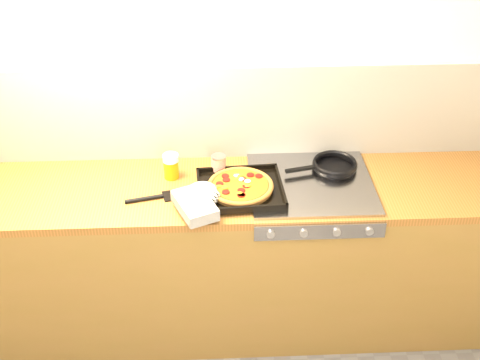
{
  "coord_description": "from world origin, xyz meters",
  "views": [
    {
      "loc": [
        -0.01,
        -1.32,
        2.56
      ],
      "look_at": [
        0.1,
        1.08,
        0.95
      ],
      "focal_mm": 45.0,
      "sensor_mm": 36.0,
      "label": 1
    }
  ],
  "objects_px": {
    "frying_pan": "(334,165)",
    "pizza_on_tray": "(228,191)",
    "juice_glass": "(171,166)",
    "tomato_can": "(219,165)"
  },
  "relations": [
    {
      "from": "pizza_on_tray",
      "to": "frying_pan",
      "type": "bearing_deg",
      "value": 21.62
    },
    {
      "from": "frying_pan",
      "to": "juice_glass",
      "type": "xyz_separation_m",
      "value": [
        -0.82,
        -0.02,
        0.03
      ]
    },
    {
      "from": "pizza_on_tray",
      "to": "juice_glass",
      "type": "xyz_separation_m",
      "value": [
        -0.27,
        0.2,
        0.02
      ]
    },
    {
      "from": "juice_glass",
      "to": "tomato_can",
      "type": "bearing_deg",
      "value": 5.18
    },
    {
      "from": "frying_pan",
      "to": "pizza_on_tray",
      "type": "bearing_deg",
      "value": -158.38
    },
    {
      "from": "pizza_on_tray",
      "to": "frying_pan",
      "type": "distance_m",
      "value": 0.58
    },
    {
      "from": "frying_pan",
      "to": "tomato_can",
      "type": "height_order",
      "value": "tomato_can"
    },
    {
      "from": "frying_pan",
      "to": "juice_glass",
      "type": "distance_m",
      "value": 0.82
    },
    {
      "from": "tomato_can",
      "to": "juice_glass",
      "type": "relative_size",
      "value": 0.81
    },
    {
      "from": "pizza_on_tray",
      "to": "tomato_can",
      "type": "bearing_deg",
      "value": 99.99
    }
  ]
}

